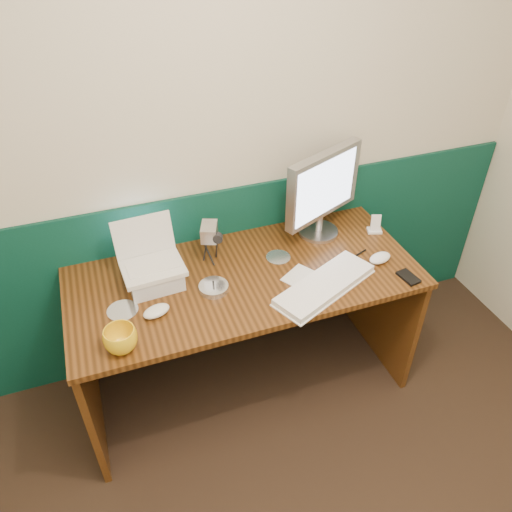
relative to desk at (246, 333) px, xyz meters
name	(u,v)px	position (x,y,z in m)	size (l,w,h in m)	color
back_wall	(194,145)	(-0.10, 0.37, 0.88)	(3.50, 0.04, 2.50)	beige
wainscot	(205,276)	(-0.10, 0.36, 0.12)	(3.48, 0.02, 1.00)	#08372A
desk	(246,333)	(0.00, 0.00, 0.00)	(1.60, 0.70, 0.75)	#341C09
laptop_riser	(154,277)	(-0.40, 0.08, 0.41)	(0.23, 0.19, 0.08)	silver
laptop	(150,250)	(-0.40, 0.08, 0.56)	(0.26, 0.20, 0.22)	silver
monitor	(322,193)	(0.46, 0.20, 0.61)	(0.47, 0.13, 0.47)	#AFAFB4
keyboard	(325,286)	(0.30, -0.20, 0.39)	(0.50, 0.17, 0.03)	white
mouse_right	(380,258)	(0.64, -0.12, 0.39)	(0.12, 0.07, 0.04)	white
mouse_left	(156,311)	(-0.43, -0.12, 0.39)	(0.12, 0.07, 0.04)	silver
mug	(121,340)	(-0.59, -0.26, 0.43)	(0.13, 0.13, 0.10)	yellow
camcorder	(210,245)	(-0.11, 0.16, 0.47)	(0.08, 0.12, 0.18)	#BABABF
cd_spindle	(214,288)	(-0.16, -0.05, 0.39)	(0.13, 0.13, 0.03)	silver
cd_loose_a	(123,310)	(-0.56, -0.04, 0.38)	(0.13, 0.13, 0.00)	silver
cd_loose_b	(278,257)	(0.20, 0.08, 0.38)	(0.12, 0.12, 0.00)	silver
pen	(355,256)	(0.54, -0.05, 0.38)	(0.01, 0.01, 0.15)	black
papers	(298,276)	(0.23, -0.09, 0.38)	(0.15, 0.10, 0.00)	white
dock	(374,230)	(0.74, 0.11, 0.38)	(0.07, 0.05, 0.01)	white
music_player	(376,223)	(0.74, 0.11, 0.43)	(0.05, 0.01, 0.08)	white
pda	(408,277)	(0.69, -0.27, 0.38)	(0.06, 0.11, 0.01)	black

